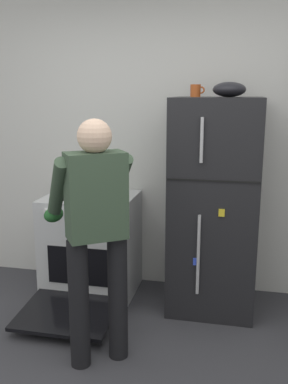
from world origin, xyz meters
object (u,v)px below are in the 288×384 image
(coffee_mug, at_px, (196,91))
(mixing_bowl, at_px, (229,89))
(person_cook, at_px, (95,222))
(red_pot, at_px, (106,190))
(refrigerator, at_px, (214,206))
(stove_range, at_px, (91,246))
(pepper_mill, at_px, (66,180))

(coffee_mug, height_order, mixing_bowl, mixing_bowl)
(person_cook, xyz_separation_m, red_pot, (-0.20, 0.89, 0.00))
(refrigerator, height_order, person_cook, refrigerator)
(refrigerator, xyz_separation_m, person_cook, (-0.69, -0.94, 0.10))
(refrigerator, distance_m, stove_range, 1.13)
(refrigerator, xyz_separation_m, stove_range, (-1.05, -0.02, -0.42))
(person_cook, bearing_deg, stove_range, 111.48)
(stove_range, height_order, person_cook, person_cook)
(stove_range, xyz_separation_m, pepper_mill, (-0.30, 0.22, 0.53))
(mixing_bowl, bearing_deg, stove_range, -179.10)
(refrigerator, relative_size, stove_range, 1.42)
(red_pot, bearing_deg, person_cook, -77.20)
(mixing_bowl, bearing_deg, pepper_mill, 172.03)
(pepper_mill, height_order, mixing_bowl, mixing_bowl)
(refrigerator, height_order, pepper_mill, refrigerator)
(refrigerator, height_order, red_pot, refrigerator)
(red_pot, height_order, pepper_mill, pepper_mill)
(red_pot, xyz_separation_m, mixing_bowl, (0.97, 0.05, 0.81))
(stove_range, distance_m, red_pot, 0.55)
(person_cook, relative_size, red_pot, 4.87)
(refrigerator, relative_size, person_cook, 1.07)
(coffee_mug, xyz_separation_m, pepper_mill, (-1.17, 0.15, -0.79))
(red_pot, bearing_deg, stove_range, 168.59)
(refrigerator, xyz_separation_m, coffee_mug, (-0.18, 0.05, 0.90))
(refrigerator, distance_m, red_pot, 0.90)
(person_cook, distance_m, mixing_bowl, 1.46)
(person_cook, bearing_deg, coffee_mug, 62.61)
(refrigerator, xyz_separation_m, pepper_mill, (-1.35, 0.20, 0.11))
(mixing_bowl, bearing_deg, coffee_mug, 169.01)
(stove_range, xyz_separation_m, person_cook, (0.36, -0.92, 0.52))
(pepper_mill, bearing_deg, person_cook, -59.79)
(red_pot, distance_m, coffee_mug, 1.08)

